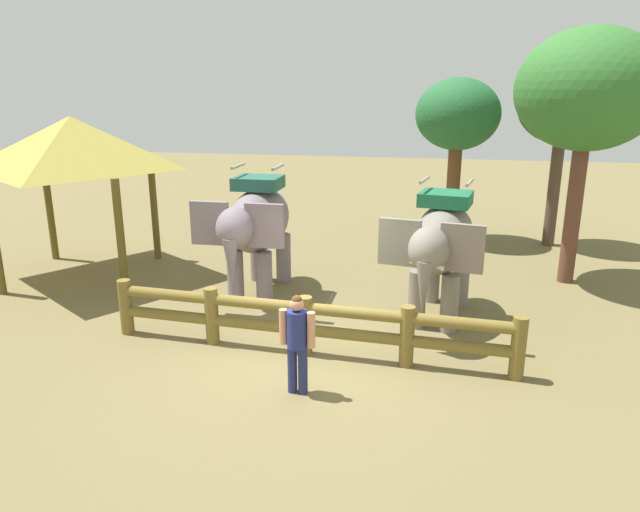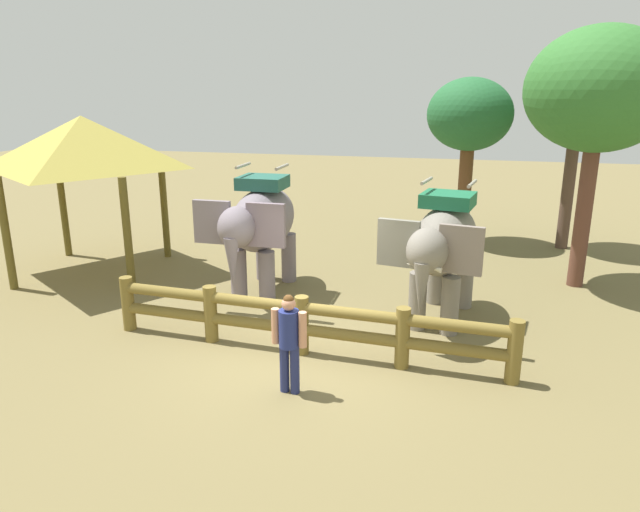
{
  "view_description": "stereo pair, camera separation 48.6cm",
  "coord_description": "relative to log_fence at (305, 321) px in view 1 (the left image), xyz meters",
  "views": [
    {
      "loc": [
        2.05,
        -8.73,
        4.47
      ],
      "look_at": [
        0.0,
        1.57,
        1.4
      ],
      "focal_mm": 32.5,
      "sensor_mm": 36.0,
      "label": 1
    },
    {
      "loc": [
        2.53,
        -8.63,
        4.47
      ],
      "look_at": [
        0.0,
        1.57,
        1.4
      ],
      "focal_mm": 32.5,
      "sensor_mm": 36.0,
      "label": 2
    }
  ],
  "objects": [
    {
      "name": "ground_plane",
      "position": [
        0.0,
        -0.26,
        -0.61
      ],
      "size": [
        60.0,
        60.0,
        0.0
      ],
      "primitive_type": "plane",
      "color": "brown"
    },
    {
      "name": "log_fence",
      "position": [
        0.0,
        0.0,
        0.0
      ],
      "size": [
        7.21,
        0.67,
        1.05
      ],
      "color": "brown",
      "rests_on": "ground"
    },
    {
      "name": "elephant_near_left",
      "position": [
        -1.69,
        2.74,
        1.0
      ],
      "size": [
        1.9,
        3.32,
        2.87
      ],
      "color": "slate",
      "rests_on": "ground"
    },
    {
      "name": "elephant_center",
      "position": [
        2.24,
        2.08,
        0.95
      ],
      "size": [
        1.93,
        3.29,
        2.77
      ],
      "color": "gray",
      "rests_on": "ground"
    },
    {
      "name": "tourist_woman_in_black",
      "position": [
        0.18,
        -1.32,
        0.3
      ],
      "size": [
        0.55,
        0.33,
        1.57
      ],
      "color": "navy",
      "rests_on": "ground"
    },
    {
      "name": "thatched_shelter",
      "position": [
        -6.29,
        3.29,
        2.57
      ],
      "size": [
        4.42,
        4.42,
        3.83
      ],
      "color": "brown",
      "rests_on": "ground"
    },
    {
      "name": "tree_far_left",
      "position": [
        2.6,
        8.47,
        3.04
      ],
      "size": [
        2.41,
        2.41,
        4.75
      ],
      "color": "brown",
      "rests_on": "ground"
    },
    {
      "name": "tree_back_center",
      "position": [
        5.24,
        5.04,
        3.77
      ],
      "size": [
        3.14,
        3.14,
        5.76
      ],
      "color": "brown",
      "rests_on": "ground"
    },
    {
      "name": "tree_far_right",
      "position": [
        5.42,
        8.48,
        3.3
      ],
      "size": [
        2.43,
        2.43,
        5.01
      ],
      "color": "brown",
      "rests_on": "ground"
    }
  ]
}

